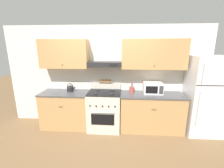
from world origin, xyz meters
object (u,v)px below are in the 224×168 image
Objects in this scene: stove_range at (104,110)px; microwave at (153,88)px; tea_kettle at (70,88)px; utensil_crock at (132,90)px; refrigerator at (205,96)px.

stove_range is 2.42× the size of microwave.
stove_range is 1.03m from tea_kettle.
tea_kettle is 1.56m from utensil_crock.
microwave is 0.51m from utensil_crock.
stove_range is 0.60× the size of refrigerator.
stove_range is 1.32m from microwave.
utensil_crock reaches higher than tea_kettle.
refrigerator is 8.48× the size of tea_kettle.
utensil_crock is at bearing 175.79° from refrigerator.
utensil_crock is (-0.51, -0.02, -0.06)m from microwave.
refrigerator is 1.20m from microwave.
utensil_crock is (-1.69, 0.12, 0.08)m from refrigerator.
utensil_crock reaches higher than stove_range.
stove_range is 0.86m from utensil_crock.
refrigerator reaches higher than utensil_crock.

